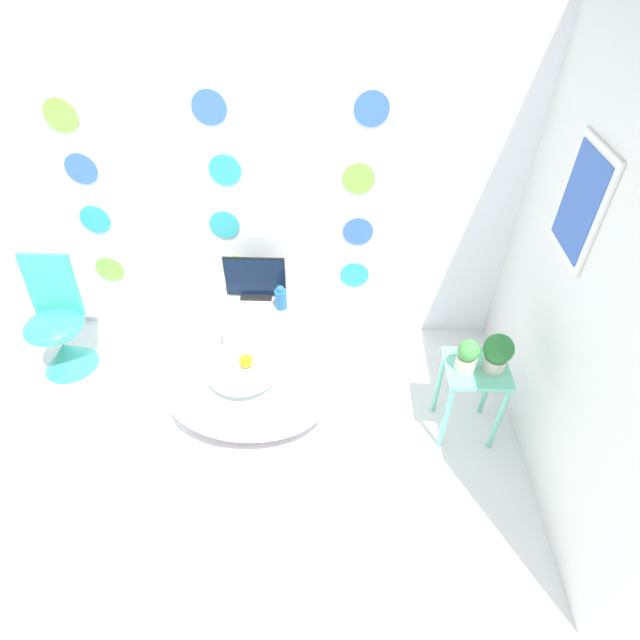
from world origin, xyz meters
The scene contains 13 objects.
ground_plane centered at (0.00, 0.00, 0.00)m, with size 12.00×12.00×0.00m, color white.
wall_back_dotted centered at (0.00, 1.70, 1.30)m, with size 4.95×0.05×2.60m.
wall_right centered at (2.00, 0.84, 1.31)m, with size 0.06×2.69×2.60m.
rug centered at (0.28, 0.52, 0.00)m, with size 0.97×0.85×0.01m.
bathtub centered at (0.22, 0.68, 0.30)m, with size 1.03×0.57×0.59m.
rubber_duck centered at (0.24, 0.66, 0.64)m, with size 0.08×0.09×0.10m.
chair centered at (-1.21, 1.19, 0.27)m, with size 0.41×0.41×0.88m.
tv_cabinet centered at (0.19, 1.48, 0.24)m, with size 0.50×0.35×0.47m.
tv centered at (0.19, 1.48, 0.62)m, with size 0.43×0.12×0.33m.
vase centered at (0.38, 1.36, 0.55)m, with size 0.09×0.09×0.18m.
side_table centered at (1.61, 0.71, 0.45)m, with size 0.37×0.34×0.58m.
potted_plant_left centered at (1.53, 0.70, 0.70)m, with size 0.13×0.13×0.22m.
potted_plant_right centered at (1.70, 0.70, 0.72)m, with size 0.17×0.17×0.25m.
Camera 1 is at (0.76, -1.36, 2.74)m, focal length 28.00 mm.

